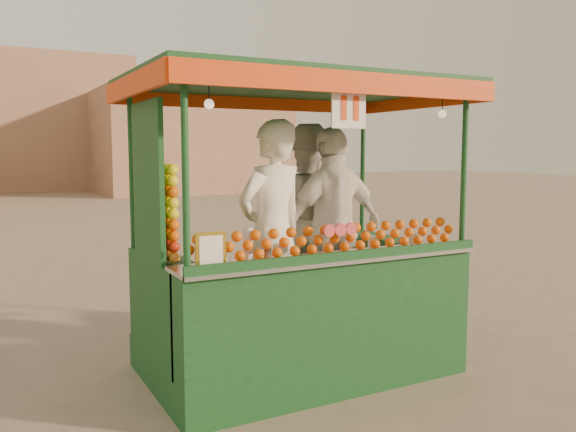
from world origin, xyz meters
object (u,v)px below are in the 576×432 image
juice_cart (296,281)px  vendor_right (334,227)px  vendor_middle (304,220)px  vendor_left (272,233)px

juice_cart → vendor_right: size_ratio=1.50×
vendor_right → juice_cart: bearing=19.5°
vendor_middle → vendor_left: bearing=64.1°
vendor_middle → vendor_right: 0.46m
vendor_left → vendor_middle: 0.94m
juice_cart → vendor_left: 0.47m
vendor_middle → vendor_right: (0.06, -0.46, -0.02)m
vendor_left → vendor_right: 0.77m
vendor_left → vendor_middle: size_ratio=1.00×
vendor_middle → vendor_right: vendor_middle is taller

